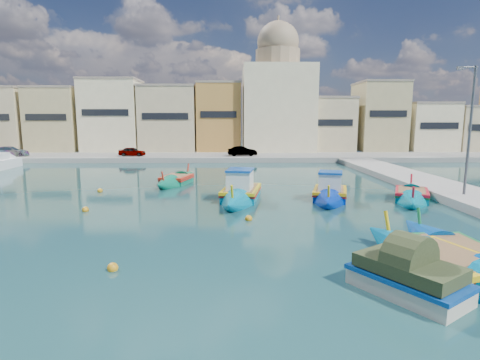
# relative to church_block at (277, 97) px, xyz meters

# --- Properties ---
(ground) EXTENTS (160.00, 160.00, 0.00)m
(ground) POSITION_rel_church_block_xyz_m (-10.00, -40.00, -8.41)
(ground) COLOR #123538
(ground) RESTS_ON ground
(north_quay) EXTENTS (80.00, 8.00, 0.60)m
(north_quay) POSITION_rel_church_block_xyz_m (-10.00, -8.00, -8.11)
(north_quay) COLOR gray
(north_quay) RESTS_ON ground
(north_townhouses) EXTENTS (83.20, 7.87, 10.19)m
(north_townhouses) POSITION_rel_church_block_xyz_m (-3.32, -0.64, -3.41)
(north_townhouses) COLOR tan
(north_townhouses) RESTS_ON ground
(church_block) EXTENTS (10.00, 10.00, 19.10)m
(church_block) POSITION_rel_church_block_xyz_m (0.00, 0.00, 0.00)
(church_block) COLOR beige
(church_block) RESTS_ON ground
(quay_street_lamp) EXTENTS (1.18, 0.16, 8.00)m
(quay_street_lamp) POSITION_rel_church_block_xyz_m (7.44, -34.00, -4.07)
(quay_street_lamp) COLOR #595B60
(quay_street_lamp) RESTS_ON ground
(parked_cars) EXTENTS (32.65, 2.58, 1.21)m
(parked_cars) POSITION_rel_church_block_xyz_m (-21.96, -9.50, -7.22)
(parked_cars) COLOR #4C1919
(parked_cars) RESTS_ON north_quay
(luzzu_turquoise_cabin) EXTENTS (3.61, 9.63, 3.02)m
(luzzu_turquoise_cabin) POSITION_rel_church_block_xyz_m (-5.90, -32.80, -8.04)
(luzzu_turquoise_cabin) COLOR #00779A
(luzzu_turquoise_cabin) RESTS_ON ground
(luzzu_blue_cabin) EXTENTS (4.00, 8.03, 2.77)m
(luzzu_blue_cabin) POSITION_rel_church_block_xyz_m (-0.34, -32.97, -8.07)
(luzzu_blue_cabin) COLOR #0026A0
(luzzu_blue_cabin) RESTS_ON ground
(luzzu_cyan_mid) EXTENTS (4.79, 7.71, 2.26)m
(luzzu_cyan_mid) POSITION_rel_church_block_xyz_m (4.68, -33.27, -8.17)
(luzzu_cyan_mid) COLOR #00859D
(luzzu_cyan_mid) RESTS_ON ground
(luzzu_green) EXTENTS (3.47, 7.31, 2.23)m
(luzzu_green) POSITION_rel_church_block_xyz_m (-10.86, -26.82, -8.17)
(luzzu_green) COLOR #0A6E50
(luzzu_green) RESTS_ON ground
(luzzu_blue_south) EXTENTS (2.12, 8.00, 2.29)m
(luzzu_blue_south) POSITION_rel_church_block_xyz_m (1.42, -43.80, -8.17)
(luzzu_blue_south) COLOR #0048A6
(luzzu_blue_south) RESTS_ON ground
(luzzu_cyan_south) EXTENTS (4.36, 8.14, 2.46)m
(luzzu_cyan_south) POSITION_rel_church_block_xyz_m (0.43, -44.69, -8.15)
(luzzu_cyan_south) COLOR #006C9C
(luzzu_cyan_south) RESTS_ON ground
(tender_near) EXTENTS (3.12, 3.51, 1.53)m
(tender_near) POSITION_rel_church_block_xyz_m (-1.47, -46.01, -7.94)
(tender_near) COLOR beige
(tender_near) RESTS_ON ground
(yacht_north) EXTENTS (2.96, 8.41, 11.02)m
(yacht_north) POSITION_rel_church_block_xyz_m (-30.73, -15.77, -7.97)
(yacht_north) COLOR white
(yacht_north) RESTS_ON ground
(mooring_buoys) EXTENTS (18.17, 20.80, 0.36)m
(mooring_buoys) POSITION_rel_church_block_xyz_m (-8.18, -34.83, -8.33)
(mooring_buoys) COLOR orange
(mooring_buoys) RESTS_ON ground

